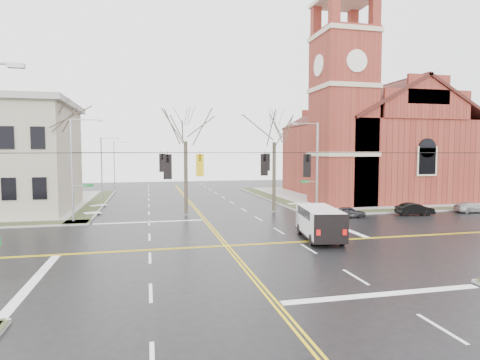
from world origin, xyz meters
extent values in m
plane|color=black|center=(0.00, 0.00, 0.00)|extent=(120.00, 120.00, 0.00)
cube|color=gray|center=(25.00, 25.00, 0.07)|extent=(30.00, 30.00, 0.15)
cube|color=#2C331C|center=(11.20, 25.00, 0.15)|extent=(2.00, 30.00, 0.02)
cube|color=#2C331C|center=(25.00, 11.20, 0.15)|extent=(30.00, 2.00, 0.02)
cube|color=#2C331C|center=(-11.20, 25.00, 0.15)|extent=(2.00, 30.00, 0.02)
cube|color=gold|center=(-0.12, 0.00, 0.01)|extent=(0.12, 100.00, 0.01)
cube|color=gold|center=(0.12, 0.00, 0.01)|extent=(0.12, 100.00, 0.01)
cube|color=gold|center=(0.00, -0.12, 0.01)|extent=(100.00, 0.12, 0.01)
cube|color=gold|center=(0.00, 0.12, 0.01)|extent=(100.00, 0.12, 0.01)
cube|color=silver|center=(5.00, -10.50, 0.01)|extent=(9.50, 0.50, 0.01)
cube|color=silver|center=(-5.00, 10.50, 0.01)|extent=(9.50, 0.50, 0.01)
cube|color=silver|center=(-10.50, -5.00, 0.01)|extent=(0.50, 9.50, 0.01)
cube|color=silver|center=(10.50, 5.00, 0.01)|extent=(0.50, 9.50, 0.01)
cube|color=maroon|center=(17.00, 17.00, 10.00)|extent=(6.00, 6.00, 20.00)
cube|color=#C3B096|center=(17.00, 17.00, 19.50)|extent=(6.30, 6.30, 0.50)
cylinder|color=silver|center=(17.00, 13.95, 16.00)|extent=(2.40, 0.15, 2.40)
cylinder|color=silver|center=(13.95, 17.00, 16.00)|extent=(0.15, 2.40, 2.40)
cube|color=maroon|center=(26.00, 26.00, 5.00)|extent=(18.00, 24.00, 10.00)
cube|color=maroon|center=(16.80, 20.00, 2.20)|extent=(2.00, 5.00, 4.40)
cylinder|color=gray|center=(11.50, 11.50, 4.65)|extent=(0.20, 0.20, 9.00)
cylinder|color=gray|center=(10.90, 11.50, 3.30)|extent=(1.20, 0.06, 0.06)
cube|color=#116526|center=(10.20, 11.50, 3.30)|extent=(0.90, 0.04, 0.25)
cylinder|color=gray|center=(10.30, 11.50, 9.05)|extent=(2.40, 0.08, 0.08)
cube|color=gray|center=(9.10, 11.50, 9.00)|extent=(0.50, 0.22, 0.15)
cylinder|color=gray|center=(-11.50, 11.50, 4.65)|extent=(0.20, 0.20, 9.00)
cylinder|color=gray|center=(-10.90, 11.50, 3.30)|extent=(1.20, 0.06, 0.06)
cube|color=#116526|center=(-10.20, 11.50, 3.30)|extent=(0.90, 0.04, 0.25)
cylinder|color=gray|center=(-10.30, 11.50, 9.05)|extent=(2.40, 0.08, 0.08)
cube|color=gray|center=(-9.10, 11.50, 9.00)|extent=(0.50, 0.22, 0.15)
cube|color=gray|center=(-9.10, -11.50, 9.00)|extent=(0.50, 0.22, 0.15)
cylinder|color=black|center=(0.00, 0.00, 6.20)|extent=(23.02, 23.02, 0.03)
cylinder|color=black|center=(0.00, 0.00, 6.20)|extent=(23.02, 23.02, 0.03)
imported|color=black|center=(-4.00, -4.00, 5.45)|extent=(0.21, 0.26, 1.30)
imported|color=black|center=(4.00, 4.00, 5.45)|extent=(0.21, 0.26, 1.30)
imported|color=gold|center=(-2.00, -2.00, 5.45)|extent=(0.21, 0.26, 1.30)
imported|color=black|center=(-4.00, 4.00, 5.45)|extent=(0.21, 0.26, 1.30)
imported|color=black|center=(4.00, -4.00, 5.45)|extent=(0.21, 0.26, 1.30)
imported|color=black|center=(2.00, -2.00, 5.45)|extent=(0.21, 0.26, 1.30)
cylinder|color=gray|center=(-10.80, 28.00, 4.10)|extent=(0.16, 0.16, 8.00)
cylinder|color=gray|center=(-9.80, 28.00, 8.00)|extent=(2.00, 0.07, 0.07)
cube|color=gray|center=(-8.80, 28.00, 7.95)|extent=(0.45, 0.20, 0.13)
cylinder|color=gray|center=(-10.80, 48.00, 4.10)|extent=(0.16, 0.16, 8.00)
cylinder|color=gray|center=(-9.80, 48.00, 8.00)|extent=(2.00, 0.07, 0.07)
cube|color=gray|center=(-8.80, 48.00, 7.95)|extent=(0.45, 0.20, 0.13)
cube|color=white|center=(6.86, 0.46, 1.32)|extent=(3.17, 6.10, 1.86)
cube|color=white|center=(7.26, 2.84, 1.04)|extent=(2.38, 1.34, 1.32)
cube|color=black|center=(7.32, 3.22, 1.65)|extent=(2.02, 0.46, 0.88)
cube|color=black|center=(6.89, 0.68, 1.92)|extent=(2.89, 4.27, 0.60)
cube|color=#B70C0A|center=(5.53, -2.32, 1.10)|extent=(0.27, 0.12, 0.37)
cube|color=#B70C0A|center=(7.22, -2.60, 1.10)|extent=(0.27, 0.12, 0.37)
cube|color=black|center=(6.86, 0.46, 0.36)|extent=(3.24, 6.17, 0.11)
cylinder|color=black|center=(6.18, 2.52, 0.39)|extent=(0.41, 0.83, 0.79)
cylinder|color=black|center=(8.17, 2.19, 0.39)|extent=(0.41, 0.83, 0.79)
cylinder|color=black|center=(5.55, -1.26, 0.39)|extent=(0.41, 0.83, 0.79)
cylinder|color=black|center=(7.54, -1.60, 0.39)|extent=(0.41, 0.83, 0.79)
imported|color=black|center=(13.60, 8.71, 0.53)|extent=(3.27, 1.79, 1.05)
imported|color=black|center=(20.65, 8.57, 0.60)|extent=(3.79, 1.68, 1.21)
imported|color=#A7A7A9|center=(27.54, 8.85, 0.52)|extent=(3.67, 1.63, 1.05)
cylinder|color=#342C21|center=(-13.36, 14.11, 4.02)|extent=(0.36, 0.36, 7.74)
cylinder|color=#342C21|center=(-1.39, 13.76, 3.72)|extent=(0.36, 0.36, 7.13)
cylinder|color=#342C21|center=(7.73, 13.81, 3.70)|extent=(0.36, 0.36, 7.11)
camera|label=1|loc=(-5.04, -25.83, 6.24)|focal=30.00mm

